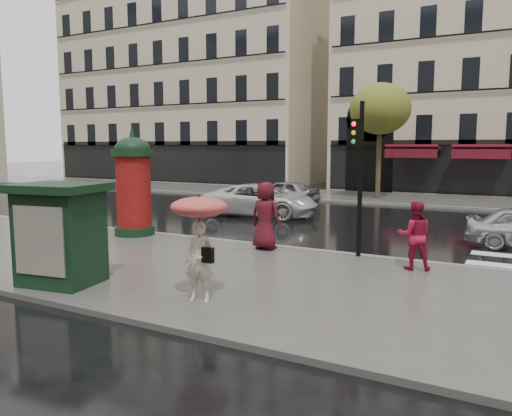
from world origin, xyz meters
The scene contains 15 objects.
ground centered at (0.00, 0.00, 0.00)m, with size 160.00×160.00×0.00m, color black.
near_sidewalk centered at (0.00, -0.50, 0.06)m, with size 90.00×7.00×0.12m, color #474744.
far_sidewalk centered at (0.00, 19.00, 0.06)m, with size 90.00×6.00×0.12m, color #474744.
near_kerb centered at (0.00, 3.00, 0.07)m, with size 90.00×0.25×0.14m, color slate.
far_kerb centered at (0.00, 16.00, 0.07)m, with size 90.00×0.25×0.14m, color slate.
bldg_far_left centered at (-22.00, 30.00, 11.31)m, with size 24.00×14.00×22.90m.
tree_far_left centered at (-2.00, 18.00, 5.17)m, with size 3.40×3.40×6.64m.
woman_umbrella centered at (0.07, -2.58, 1.52)m, with size 1.10×1.10×2.12m.
woman_red centered at (3.20, 2.02, 0.97)m, with size 0.82×0.64×1.69m, color maroon.
man_burgundy centered at (-1.11, 2.40, 1.11)m, with size 0.96×0.63×1.97m, color #4C0F19.
morris_column centered at (-6.15, 2.40, 1.90)m, with size 1.38×1.38×3.72m.
traffic_light centered at (1.54, 2.72, 2.66)m, with size 0.31×0.41×4.19m.
newsstand centered at (-3.32, -3.00, 1.26)m, with size 2.06×1.82×2.21m.
car_white centered at (-4.88, 9.12, 0.72)m, with size 2.38×5.17×1.44m, color silver.
car_far_silver centered at (-5.91, 13.74, 0.65)m, with size 1.55×3.84×1.31m, color #97989C.
Camera 1 is at (5.56, -10.34, 3.14)m, focal length 35.00 mm.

